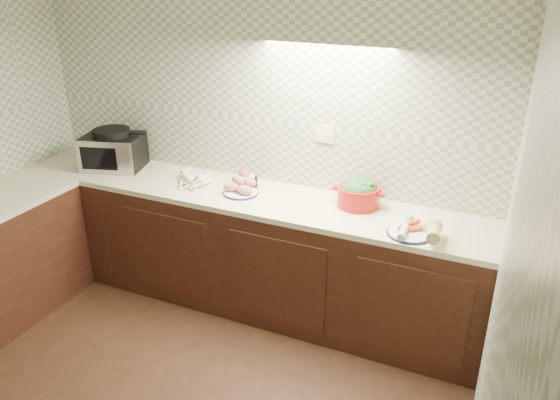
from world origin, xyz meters
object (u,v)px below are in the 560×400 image
at_px(sweet_potato_plate, 241,187).
at_px(parsnip_pile, 193,179).
at_px(onion_bowl, 246,180).
at_px(dutch_oven, 359,193).
at_px(toaster_oven, 113,150).
at_px(veg_plate, 421,229).

bearing_deg(sweet_potato_plate, parsnip_pile, 177.21).
bearing_deg(sweet_potato_plate, onion_bowl, 102.38).
bearing_deg(dutch_oven, onion_bowl, 178.15).
xyz_separation_m(toaster_oven, veg_plate, (2.46, -0.17, -0.10)).
height_order(parsnip_pile, dutch_oven, dutch_oven).
distance_m(toaster_oven, sweet_potato_plate, 1.17).
bearing_deg(toaster_oven, onion_bowl, -11.76).
height_order(toaster_oven, veg_plate, toaster_oven).
relative_size(parsnip_pile, onion_bowl, 2.27).
distance_m(toaster_oven, onion_bowl, 1.14).
distance_m(dutch_oven, veg_plate, 0.54).
bearing_deg(veg_plate, dutch_oven, 150.82).
distance_m(parsnip_pile, onion_bowl, 0.41).
height_order(parsnip_pile, veg_plate, veg_plate).
xyz_separation_m(toaster_oven, onion_bowl, (1.14, 0.08, -0.10)).
bearing_deg(veg_plate, parsnip_pile, 175.01).
bearing_deg(sweet_potato_plate, toaster_oven, 177.79).
height_order(toaster_oven, parsnip_pile, toaster_oven).
distance_m(toaster_oven, parsnip_pile, 0.75).
bearing_deg(toaster_oven, veg_plate, -20.05).
bearing_deg(dutch_oven, sweet_potato_plate, -172.93).
relative_size(parsnip_pile, veg_plate, 1.17).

